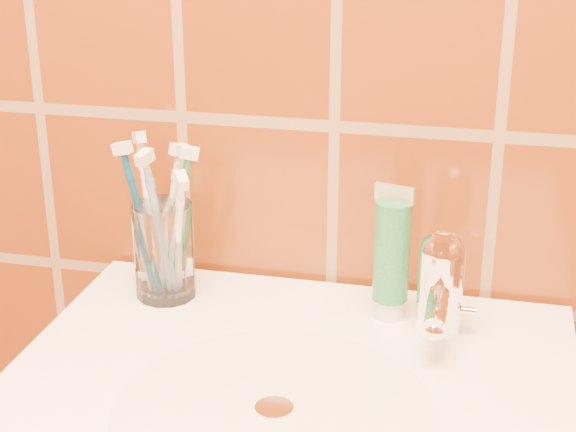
# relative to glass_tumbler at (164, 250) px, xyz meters

# --- Properties ---
(glass_tumbler) EXTENTS (0.08, 0.08, 0.11)m
(glass_tumbler) POSITION_rel_glass_tumbler_xyz_m (0.00, 0.00, 0.00)
(glass_tumbler) COLOR white
(glass_tumbler) RESTS_ON pedestal_sink
(toothpaste_tube) EXTENTS (0.04, 0.04, 0.15)m
(toothpaste_tube) POSITION_rel_glass_tumbler_xyz_m (0.26, 0.01, 0.02)
(toothpaste_tube) COLOR white
(toothpaste_tube) RESTS_ON pedestal_sink
(faucet) EXTENTS (0.05, 0.11, 0.12)m
(faucet) POSITION_rel_glass_tumbler_xyz_m (0.32, -0.02, 0.01)
(faucet) COLOR white
(faucet) RESTS_ON pedestal_sink
(toothbrush_0) EXTENTS (0.06, 0.10, 0.20)m
(toothbrush_0) POSITION_rel_glass_tumbler_xyz_m (0.00, -0.02, 0.04)
(toothbrush_0) COLOR #73A0CD
(toothbrush_0) RESTS_ON glass_tumbler
(toothbrush_1) EXTENTS (0.09, 0.08, 0.19)m
(toothbrush_1) POSITION_rel_glass_tumbler_xyz_m (-0.02, -0.00, 0.03)
(toothbrush_1) COLOR navy
(toothbrush_1) RESTS_ON glass_tumbler
(toothbrush_2) EXTENTS (0.12, 0.14, 0.19)m
(toothbrush_2) POSITION_rel_glass_tumbler_xyz_m (0.02, -0.02, 0.03)
(toothbrush_2) COLOR white
(toothbrush_2) RESTS_ON glass_tumbler
(toothbrush_3) EXTENTS (0.09, 0.08, 0.19)m
(toothbrush_3) POSITION_rel_glass_tumbler_xyz_m (0.01, 0.01, 0.03)
(toothbrush_3) COLOR #1F7737
(toothbrush_3) RESTS_ON glass_tumbler
(toothbrush_4) EXTENTS (0.11, 0.12, 0.20)m
(toothbrush_4) POSITION_rel_glass_tumbler_xyz_m (-0.02, 0.01, 0.04)
(toothbrush_4) COLOR white
(toothbrush_4) RESTS_ON glass_tumbler
(toothbrush_5) EXTENTS (0.08, 0.10, 0.19)m
(toothbrush_5) POSITION_rel_glass_tumbler_xyz_m (0.00, 0.02, 0.03)
(toothbrush_5) COLOR white
(toothbrush_5) RESTS_ON glass_tumbler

